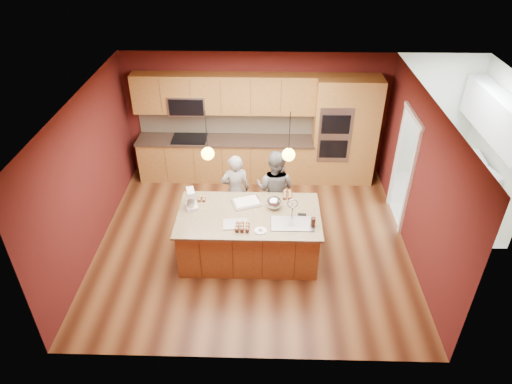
{
  "coord_description": "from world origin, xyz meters",
  "views": [
    {
      "loc": [
        0.23,
        -6.42,
        5.34
      ],
      "look_at": [
        0.07,
        -0.1,
        1.13
      ],
      "focal_mm": 32.0,
      "sensor_mm": 36.0,
      "label": 1
    }
  ],
  "objects_px": {
    "island": "(250,235)",
    "person_right": "(275,189)",
    "person_left": "(236,191)",
    "stand_mixer": "(191,200)",
    "mixing_bowl": "(274,203)"
  },
  "relations": [
    {
      "from": "mixing_bowl",
      "to": "person_left",
      "type": "bearing_deg",
      "value": 134.15
    },
    {
      "from": "island",
      "to": "person_right",
      "type": "distance_m",
      "value": 1.06
    },
    {
      "from": "island",
      "to": "person_right",
      "type": "bearing_deg",
      "value": 64.99
    },
    {
      "from": "person_right",
      "to": "person_left",
      "type": "bearing_deg",
      "value": 21.92
    },
    {
      "from": "person_left",
      "to": "stand_mixer",
      "type": "bearing_deg",
      "value": 36.08
    },
    {
      "from": "island",
      "to": "mixing_bowl",
      "type": "relative_size",
      "value": 9.09
    },
    {
      "from": "island",
      "to": "mixing_bowl",
      "type": "xyz_separation_m",
      "value": [
        0.4,
        0.2,
        0.53
      ]
    },
    {
      "from": "person_right",
      "to": "mixing_bowl",
      "type": "relative_size",
      "value": 5.98
    },
    {
      "from": "person_left",
      "to": "stand_mixer",
      "type": "height_order",
      "value": "person_left"
    },
    {
      "from": "island",
      "to": "mixing_bowl",
      "type": "bearing_deg",
      "value": 26.5
    },
    {
      "from": "island",
      "to": "person_left",
      "type": "relative_size",
      "value": 1.62
    },
    {
      "from": "island",
      "to": "stand_mixer",
      "type": "xyz_separation_m",
      "value": [
        -0.98,
        0.18,
        0.57
      ]
    },
    {
      "from": "person_left",
      "to": "mixing_bowl",
      "type": "height_order",
      "value": "person_left"
    },
    {
      "from": "island",
      "to": "person_right",
      "type": "height_order",
      "value": "person_right"
    },
    {
      "from": "island",
      "to": "stand_mixer",
      "type": "height_order",
      "value": "island"
    }
  ]
}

